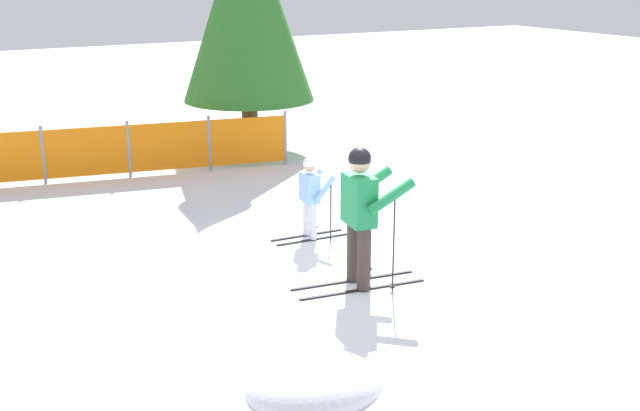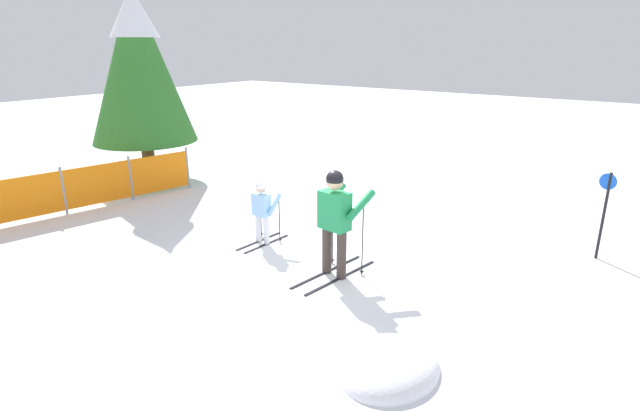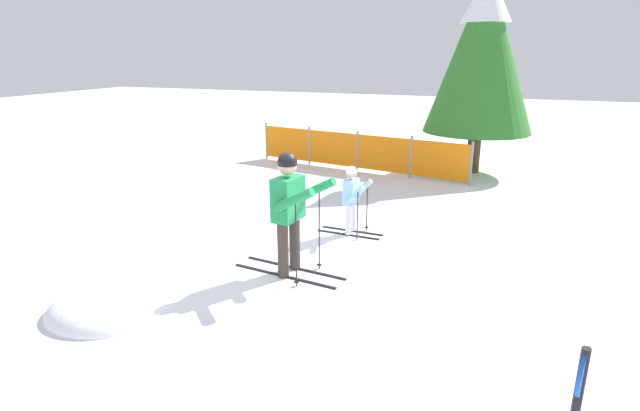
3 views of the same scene
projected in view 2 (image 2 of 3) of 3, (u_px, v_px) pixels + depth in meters
The scene contains 7 objects.
ground_plane at pixel (320, 271), 8.23m from camera, with size 60.00×60.00×0.00m, color white.
skier_adult at pixel (336, 213), 7.77m from camera, with size 1.68×0.80×1.75m.
skier_child at pixel (262, 207), 9.16m from camera, with size 1.14×0.56×1.20m.
safety_fence at pixel (63, 191), 10.80m from camera, with size 5.93×1.17×1.06m.
conifer_far at pixel (138, 62), 12.74m from camera, with size 2.69×2.69×5.00m.
trail_marker at pixel (605, 207), 8.42m from camera, with size 0.09×0.27×1.54m.
snow_mound at pixel (388, 370), 5.75m from camera, with size 1.33×1.13×0.53m, color white.
Camera 2 is at (-6.05, -4.40, 3.60)m, focal length 28.00 mm.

